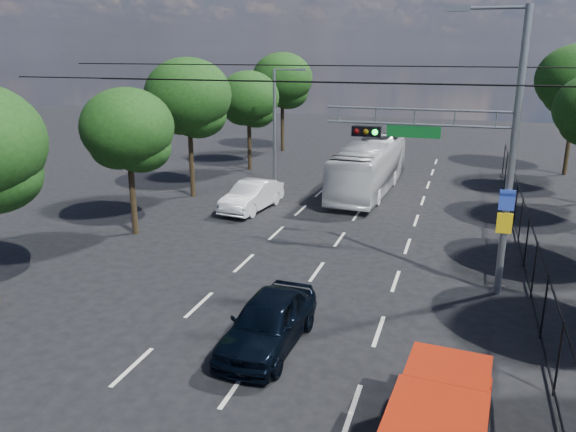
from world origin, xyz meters
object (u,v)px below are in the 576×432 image
at_px(red_pickup, 439,428).
at_px(white_van, 252,196).
at_px(signal_mast, 474,142).
at_px(navy_hatchback, 268,322).
at_px(white_bus, 369,167).

bearing_deg(red_pickup, white_van, 121.98).
bearing_deg(red_pickup, signal_mast, 88.24).
xyz_separation_m(signal_mast, white_van, (-10.78, 7.34, -4.48)).
bearing_deg(navy_hatchback, white_van, 115.22).
height_order(red_pickup, white_van, red_pickup).
height_order(red_pickup, navy_hatchback, red_pickup).
bearing_deg(red_pickup, navy_hatchback, 143.38).
xyz_separation_m(navy_hatchback, white_van, (-5.61, 13.18, -0.01)).
distance_m(red_pickup, white_bus, 23.13).
height_order(white_bus, white_van, white_bus).
xyz_separation_m(signal_mast, red_pickup, (-0.29, -9.46, -4.26)).
bearing_deg(white_bus, signal_mast, -64.27).
relative_size(signal_mast, red_pickup, 1.87).
relative_size(red_pickup, white_bus, 0.47).
bearing_deg(white_van, signal_mast, -27.16).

